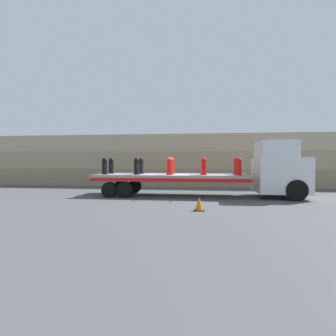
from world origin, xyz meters
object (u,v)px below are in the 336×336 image
Objects in this scene: fire_hydrant_black_far_0 at (111,166)px; fire_hydrant_black_far_1 at (141,166)px; truck_cab at (281,169)px; flatbed_trailer at (161,178)px; fire_hydrant_red_far_3 at (203,166)px; fire_hydrant_red_near_2 at (170,166)px; fire_hydrant_black_near_0 at (105,166)px; fire_hydrant_red_far_2 at (172,166)px; traffic_cone at (199,204)px; fire_hydrant_black_near_1 at (137,166)px; fire_hydrant_red_near_3 at (204,167)px; fire_hydrant_red_near_4 at (239,167)px; fire_hydrant_red_far_4 at (236,166)px.

fire_hydrant_black_far_1 is (1.86, 0.00, 0.00)m from fire_hydrant_black_far_0.
truck_cab is 3.22× the size of fire_hydrant_black_far_0.
flatbed_trailer is at bearing 180.00° from truck_cab.
fire_hydrant_red_near_2 is at bearing -149.94° from fire_hydrant_red_far_3.
fire_hydrant_black_near_0 is 3.87m from fire_hydrant_red_far_2.
fire_hydrant_black_far_0 is (0.00, 1.08, 0.00)m from fire_hydrant_black_near_0.
fire_hydrant_black_near_0 is 1.00× the size of fire_hydrant_red_far_2.
fire_hydrant_black_near_1 is at bearing 132.84° from traffic_cone.
truck_cab is 9.75m from fire_hydrant_black_far_0.
fire_hydrant_black_near_1 is at bearing 180.00° from fire_hydrant_red_near_3.
fire_hydrant_red_near_2 is 1.00× the size of fire_hydrant_red_near_3.
truck_cab reaches higher than flatbed_trailer.
fire_hydrant_black_near_1 is at bearing -176.10° from truck_cab.
fire_hydrant_red_near_4 is (3.71, -1.08, 0.00)m from fire_hydrant_red_far_2.
fire_hydrant_black_near_1 is at bearing -169.08° from fire_hydrant_red_far_4.
fire_hydrant_black_near_1 is at bearing 0.00° from fire_hydrant_black_near_0.
truck_cab reaches higher than fire_hydrant_black_far_1.
fire_hydrant_red_near_2 and fire_hydrant_red_near_4 have the same top height.
fire_hydrant_red_near_2 reaches higher than flatbed_trailer.
fire_hydrant_red_near_4 is at bearing 0.00° from fire_hydrant_black_near_0.
flatbed_trailer is at bearing -167.46° from fire_hydrant_red_far_3.
traffic_cone is (3.50, -4.85, -1.41)m from fire_hydrant_black_far_1.
fire_hydrant_black_near_0 and fire_hydrant_red_far_2 have the same top height.
truck_cab reaches higher than fire_hydrant_black_far_0.
fire_hydrant_red_far_2 is at bearing 0.00° from fire_hydrant_black_far_1.
fire_hydrant_black_near_0 is 1.00× the size of fire_hydrant_red_near_4.
fire_hydrant_black_near_0 is at bearing 180.00° from fire_hydrant_red_near_3.
fire_hydrant_red_near_4 is 4.53m from traffic_cone.
fire_hydrant_red_far_2 is 3.87m from fire_hydrant_red_near_4.
fire_hydrant_black_far_1 is 2.15m from fire_hydrant_red_near_2.
fire_hydrant_black_near_0 is 1.86m from fire_hydrant_black_near_1.
fire_hydrant_black_far_0 is at bearing 171.77° from fire_hydrant_red_near_4.
fire_hydrant_black_near_0 is at bearing -169.08° from fire_hydrant_red_far_3.
fire_hydrant_red_near_3 is 1.86m from fire_hydrant_red_near_4.
fire_hydrant_red_near_3 is 1.72× the size of traffic_cone.
fire_hydrant_black_far_1 and fire_hydrant_red_far_4 have the same top height.
fire_hydrant_red_far_2 is at bearing 174.90° from truck_cab.
flatbed_trailer is 9.11× the size of fire_hydrant_black_near_1.
fire_hydrant_black_near_1 is at bearing -30.06° from fire_hydrant_black_far_0.
fire_hydrant_red_far_4 is 1.72× the size of traffic_cone.
fire_hydrant_red_far_2 is at bearing 180.00° from fire_hydrant_red_far_4.
fire_hydrant_red_near_2 and fire_hydrant_red_far_4 have the same top height.
traffic_cone is (1.64, -4.85, -1.41)m from fire_hydrant_red_far_2.
fire_hydrant_black_near_0 is at bearing 180.00° from fire_hydrant_black_near_1.
fire_hydrant_red_near_2 is 1.00× the size of fire_hydrant_red_near_4.
fire_hydrant_red_far_2 is 2.15m from fire_hydrant_red_near_3.
fire_hydrant_red_far_3 is 1.00× the size of fire_hydrant_red_near_4.
fire_hydrant_red_far_3 is 1.72× the size of traffic_cone.
fire_hydrant_red_far_2 is at bearing 108.72° from traffic_cone.
fire_hydrant_red_near_4 is at bearing -10.92° from fire_hydrant_black_far_1.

